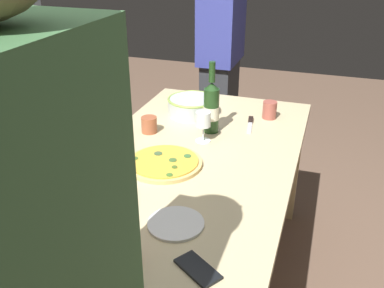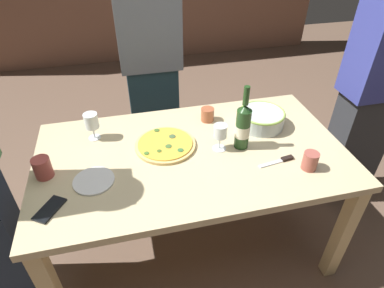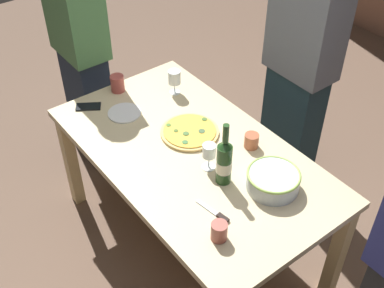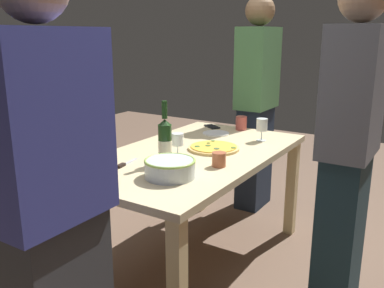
# 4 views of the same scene
# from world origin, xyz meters

# --- Properties ---
(ground_plane) EXTENTS (8.00, 8.00, 0.00)m
(ground_plane) POSITION_xyz_m (0.00, 0.00, 0.00)
(ground_plane) COLOR brown
(dining_table) EXTENTS (1.60, 0.90, 0.75)m
(dining_table) POSITION_xyz_m (0.00, 0.00, 0.66)
(dining_table) COLOR #CFBC8E
(dining_table) RESTS_ON ground
(pizza) EXTENTS (0.32, 0.32, 0.02)m
(pizza) POSITION_xyz_m (-0.13, 0.08, 0.76)
(pizza) COLOR #E3BB6E
(pizza) RESTS_ON dining_table
(serving_bowl) EXTENTS (0.26, 0.26, 0.09)m
(serving_bowl) POSITION_xyz_m (0.44, 0.15, 0.80)
(serving_bowl) COLOR silver
(serving_bowl) RESTS_ON dining_table
(wine_bottle) EXTENTS (0.08, 0.08, 0.35)m
(wine_bottle) POSITION_xyz_m (0.26, -0.01, 0.88)
(wine_bottle) COLOR #1F401B
(wine_bottle) RESTS_ON dining_table
(wine_glass_near_pizza) EXTENTS (0.07, 0.07, 0.15)m
(wine_glass_near_pizza) POSITION_xyz_m (0.15, -0.01, 0.85)
(wine_glass_near_pizza) COLOR white
(wine_glass_near_pizza) RESTS_ON dining_table
(wine_glass_by_bottle) EXTENTS (0.08, 0.08, 0.15)m
(wine_glass_by_bottle) POSITION_xyz_m (-0.49, 0.25, 0.86)
(wine_glass_by_bottle) COLOR white
(wine_glass_by_bottle) RESTS_ON dining_table
(cup_amber) EXTENTS (0.08, 0.08, 0.10)m
(cup_amber) POSITION_xyz_m (-0.72, -0.02, 0.80)
(cup_amber) COLOR #B04943
(cup_amber) RESTS_ON dining_table
(cup_ceramic) EXTENTS (0.08, 0.08, 0.08)m
(cup_ceramic) POSITION_xyz_m (0.16, 0.27, 0.79)
(cup_ceramic) COLOR #A85838
(cup_ceramic) RESTS_ON dining_table
(cup_spare) EXTENTS (0.07, 0.07, 0.09)m
(cup_spare) POSITION_xyz_m (0.52, -0.25, 0.80)
(cup_spare) COLOR #A65245
(cup_spare) RESTS_ON dining_table
(side_plate) EXTENTS (0.19, 0.19, 0.01)m
(side_plate) POSITION_xyz_m (-0.50, -0.11, 0.76)
(side_plate) COLOR white
(side_plate) RESTS_ON dining_table
(cell_phone) EXTENTS (0.14, 0.16, 0.01)m
(cell_phone) POSITION_xyz_m (-0.68, -0.25, 0.76)
(cell_phone) COLOR black
(cell_phone) RESTS_ON dining_table
(pizza_knife) EXTENTS (0.19, 0.05, 0.02)m
(pizza_knife) POSITION_xyz_m (0.42, -0.18, 0.76)
(pizza_knife) COLOR silver
(pizza_knife) RESTS_ON dining_table
(person_host) EXTENTS (0.41, 0.24, 1.71)m
(person_host) POSITION_xyz_m (1.21, 0.20, 0.87)
(person_host) COLOR #313438
(person_host) RESTS_ON ground
(person_guest_left) EXTENTS (0.42, 0.24, 1.73)m
(person_guest_left) POSITION_xyz_m (-0.09, 0.89, 0.88)
(person_guest_left) COLOR #1C353F
(person_guest_left) RESTS_ON ground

